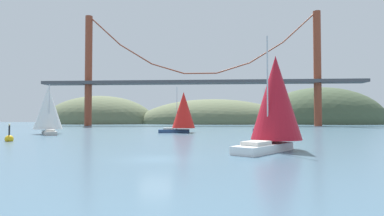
{
  "coord_description": "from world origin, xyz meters",
  "views": [
    {
      "loc": [
        4.36,
        -23.77,
        3.27
      ],
      "look_at": [
        0.0,
        44.46,
        5.38
      ],
      "focal_mm": 28.51,
      "sensor_mm": 36.0,
      "label": 1
    }
  ],
  "objects": [
    {
      "name": "ground_plane",
      "position": [
        0.0,
        0.0,
        0.0
      ],
      "size": [
        360.0,
        360.0,
        0.0
      ],
      "primitive_type": "plane",
      "color": "#426075"
    },
    {
      "name": "sailboat_red_spinnaker",
      "position": [
        -1.71,
        41.13,
        4.62
      ],
      "size": [
        8.26,
        5.61,
        9.8
      ],
      "color": "navy",
      "rests_on": "ground_plane"
    },
    {
      "name": "suspension_bridge",
      "position": [
        0.0,
        95.0,
        19.39
      ],
      "size": [
        125.78,
        6.0,
        44.31
      ],
      "color": "brown",
      "rests_on": "ground_plane"
    },
    {
      "name": "headland_left",
      "position": [
        -55.0,
        135.0,
        0.0
      ],
      "size": [
        59.01,
        44.0,
        29.47
      ],
      "primitive_type": "ellipsoid",
      "color": "#5B6647",
      "rests_on": "ground_plane"
    },
    {
      "name": "channel_buoy",
      "position": [
        -23.24,
        16.24,
        0.37
      ],
      "size": [
        1.1,
        1.1,
        2.64
      ],
      "color": "gold",
      "rests_on": "ground_plane"
    },
    {
      "name": "sailboat_crimson_sail",
      "position": [
        10.73,
        7.2,
        4.95
      ],
      "size": [
        8.46,
        9.5,
        11.17
      ],
      "color": "white",
      "rests_on": "ground_plane"
    },
    {
      "name": "sailboat_white_mainsail",
      "position": [
        -27.65,
        34.05,
        5.01
      ],
      "size": [
        8.04,
        9.4,
        9.62
      ],
      "color": "#B7B2A8",
      "rests_on": "ground_plane"
    },
    {
      "name": "headland_center",
      "position": [
        5.0,
        135.0,
        0.0
      ],
      "size": [
        79.22,
        44.0,
        25.41
      ],
      "primitive_type": "ellipsoid",
      "color": "#5B6647",
      "rests_on": "ground_plane"
    },
    {
      "name": "headland_right",
      "position": [
        60.0,
        135.0,
        0.0
      ],
      "size": [
        63.84,
        44.0,
        37.06
      ],
      "primitive_type": "ellipsoid",
      "color": "#425138",
      "rests_on": "ground_plane"
    },
    {
      "name": "sailboat_yellow_sail",
      "position": [
        17.83,
        51.44,
        4.79
      ],
      "size": [
        7.5,
        9.05,
        10.2
      ],
      "color": "navy",
      "rests_on": "ground_plane"
    }
  ]
}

